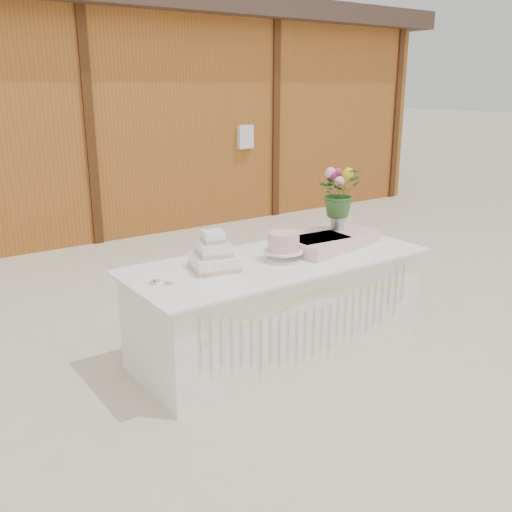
{
  "coord_description": "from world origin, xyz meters",
  "views": [
    {
      "loc": [
        -2.57,
        -3.33,
        2.06
      ],
      "look_at": [
        0.0,
        0.3,
        0.72
      ],
      "focal_mm": 40.0,
      "sensor_mm": 36.0,
      "label": 1
    }
  ],
  "objects": [
    {
      "name": "satin_runner",
      "position": [
        0.55,
        0.05,
        0.82
      ],
      "size": [
        0.92,
        0.64,
        0.11
      ],
      "primitive_type": "cube",
      "rotation": [
        0.0,
        0.0,
        0.18
      ],
      "color": "#FFD3CD",
      "rests_on": "cake_table"
    },
    {
      "name": "cake_table",
      "position": [
        0.0,
        -0.0,
        0.39
      ],
      "size": [
        2.4,
        1.0,
        0.77
      ],
      "color": "white",
      "rests_on": "ground"
    },
    {
      "name": "barn",
      "position": [
        -0.01,
        5.99,
        1.68
      ],
      "size": [
        12.6,
        4.6,
        3.3
      ],
      "color": "#97541F",
      "rests_on": "ground"
    },
    {
      "name": "flower_vase",
      "position": [
        0.72,
        0.11,
        0.96
      ],
      "size": [
        0.12,
        0.12,
        0.16
      ],
      "primitive_type": "cylinder",
      "color": "#B2B2B7",
      "rests_on": "satin_runner"
    },
    {
      "name": "loose_flowers",
      "position": [
        -1.01,
        0.09,
        0.78
      ],
      "size": [
        0.16,
        0.33,
        0.02
      ],
      "primitive_type": null,
      "rotation": [
        0.0,
        0.0,
        -0.09
      ],
      "color": "pink",
      "rests_on": "cake_table"
    },
    {
      "name": "ground",
      "position": [
        0.0,
        0.0,
        0.0
      ],
      "size": [
        80.0,
        80.0,
        0.0
      ],
      "primitive_type": "plane",
      "color": "beige",
      "rests_on": "ground"
    },
    {
      "name": "bouquet",
      "position": [
        0.72,
        0.11,
        1.25
      ],
      "size": [
        0.4,
        0.36,
        0.42
      ],
      "primitive_type": "imported",
      "rotation": [
        0.0,
        0.0,
        0.09
      ],
      "color": "#355F26",
      "rests_on": "flower_vase"
    },
    {
      "name": "wedding_cake",
      "position": [
        -0.54,
        0.07,
        0.87
      ],
      "size": [
        0.39,
        0.39,
        0.29
      ],
      "rotation": [
        0.0,
        0.0,
        -0.24
      ],
      "color": "white",
      "rests_on": "cake_table"
    },
    {
      "name": "pink_cake_stand",
      "position": [
        0.01,
        -0.05,
        0.89
      ],
      "size": [
        0.3,
        0.3,
        0.22
      ],
      "color": "white",
      "rests_on": "cake_table"
    }
  ]
}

